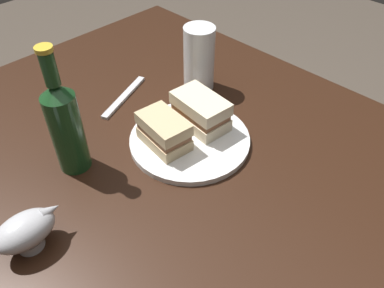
# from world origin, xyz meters

# --- Properties ---
(dining_table) EXTENTS (1.28, 0.94, 0.78)m
(dining_table) POSITION_xyz_m (0.00, 0.00, 0.39)
(dining_table) COLOR black
(dining_table) RESTS_ON ground
(plate) EXTENTS (0.25, 0.25, 0.01)m
(plate) POSITION_xyz_m (-0.06, 0.05, 0.78)
(plate) COLOR white
(plate) RESTS_ON dining_table
(sandwich_half_left) EXTENTS (0.13, 0.08, 0.07)m
(sandwich_half_left) POSITION_xyz_m (-0.08, 0.10, 0.83)
(sandwich_half_left) COLOR beige
(sandwich_half_left) RESTS_ON plate
(sandwich_half_right) EXTENTS (0.11, 0.08, 0.06)m
(sandwich_half_right) POSITION_xyz_m (-0.09, 0.00, 0.82)
(sandwich_half_right) COLOR #CCB284
(sandwich_half_right) RESTS_ON plate
(potato_wedge_front) EXTENTS (0.04, 0.02, 0.01)m
(potato_wedge_front) POSITION_xyz_m (-0.14, 0.07, 0.80)
(potato_wedge_front) COLOR #B77F33
(potato_wedge_front) RESTS_ON plate
(potato_wedge_middle) EXTENTS (0.05, 0.04, 0.02)m
(potato_wedge_middle) POSITION_xyz_m (-0.14, 0.06, 0.80)
(potato_wedge_middle) COLOR #B77F33
(potato_wedge_middle) RESTS_ON plate
(potato_wedge_back) EXTENTS (0.04, 0.03, 0.01)m
(potato_wedge_back) POSITION_xyz_m (-0.11, 0.03, 0.80)
(potato_wedge_back) COLOR gold
(potato_wedge_back) RESTS_ON plate
(potato_wedge_left_edge) EXTENTS (0.05, 0.03, 0.02)m
(potato_wedge_left_edge) POSITION_xyz_m (-0.09, 0.08, 0.80)
(potato_wedge_left_edge) COLOR #B77F33
(potato_wedge_left_edge) RESTS_ON plate
(potato_wedge_right_edge) EXTENTS (0.03, 0.06, 0.02)m
(potato_wedge_right_edge) POSITION_xyz_m (-0.14, 0.05, 0.80)
(potato_wedge_right_edge) COLOR #B77F33
(potato_wedge_right_edge) RESTS_ON plate
(potato_wedge_stray) EXTENTS (0.03, 0.06, 0.02)m
(potato_wedge_stray) POSITION_xyz_m (-0.12, 0.08, 0.80)
(potato_wedge_stray) COLOR #AD702D
(potato_wedge_stray) RESTS_ON plate
(pint_glass) EXTENTS (0.07, 0.07, 0.16)m
(pint_glass) POSITION_xyz_m (-0.19, 0.21, 0.85)
(pint_glass) COLOR white
(pint_glass) RESTS_ON dining_table
(gravy_boat) EXTENTS (0.07, 0.11, 0.07)m
(gravy_boat) POSITION_xyz_m (-0.07, -0.31, 0.82)
(gravy_boat) COLOR #B7B7BC
(gravy_boat) RESTS_ON dining_table
(cider_bottle) EXTENTS (0.06, 0.06, 0.26)m
(cider_bottle) POSITION_xyz_m (-0.18, -0.16, 0.88)
(cider_bottle) COLOR #19421E
(cider_bottle) RESTS_ON dining_table
(fork) EXTENTS (0.08, 0.17, 0.01)m
(fork) POSITION_xyz_m (-0.29, 0.05, 0.78)
(fork) COLOR silver
(fork) RESTS_ON dining_table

